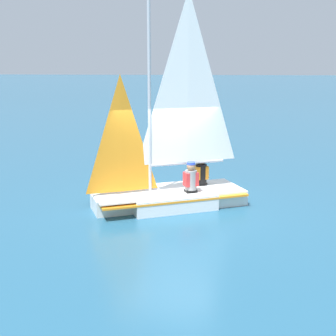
{
  "coord_description": "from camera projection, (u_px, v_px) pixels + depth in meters",
  "views": [
    {
      "loc": [
        11.54,
        1.18,
        3.61
      ],
      "look_at": [
        0.0,
        0.0,
        0.99
      ],
      "focal_mm": 50.0,
      "sensor_mm": 36.0,
      "label": 1
    }
  ],
  "objects": [
    {
      "name": "sailor_helm",
      "position": [
        191.0,
        183.0,
        11.85
      ],
      "size": [
        0.4,
        0.42,
        1.16
      ],
      "rotation": [
        0.0,
        0.0,
        5.15
      ],
      "color": "black",
      "rests_on": "ground_plane"
    },
    {
      "name": "sailor_crew",
      "position": [
        201.0,
        176.0,
        12.55
      ],
      "size": [
        0.4,
        0.42,
        1.16
      ],
      "rotation": [
        0.0,
        0.0,
        5.15
      ],
      "color": "black",
      "rests_on": "ground_plane"
    },
    {
      "name": "ground_plane",
      "position": [
        168.0,
        205.0,
        12.11
      ],
      "size": [
        260.0,
        260.0,
        0.0
      ],
      "primitive_type": "plane",
      "color": "#235675"
    },
    {
      "name": "sailboat_main",
      "position": [
        169.0,
        178.0,
        11.97
      ],
      "size": [
        3.12,
        4.12,
        5.46
      ],
      "rotation": [
        0.0,
        0.0,
        5.15
      ],
      "color": "white",
      "rests_on": "ground_plane"
    }
  ]
}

